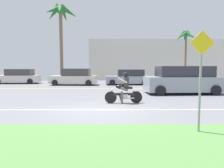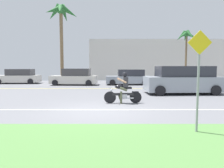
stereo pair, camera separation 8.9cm
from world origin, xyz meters
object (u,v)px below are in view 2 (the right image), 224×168
(parked_car_2, at_px, (129,78))
(street_sign, at_px, (199,72))
(parked_car_1, at_px, (75,77))
(suv_nearby, at_px, (183,80))
(palm_tree_0, at_px, (61,17))
(motorcyclist, at_px, (124,90))
(parked_car_0, at_px, (19,77))
(palm_tree_1, at_px, (187,38))

(parked_car_2, xyz_separation_m, street_sign, (0.57, -15.05, 0.94))
(parked_car_1, relative_size, parked_car_2, 1.03)
(suv_nearby, relative_size, parked_car_1, 1.12)
(palm_tree_0, bearing_deg, parked_car_2, -18.69)
(motorcyclist, xyz_separation_m, parked_car_0, (-10.56, 11.94, 0.07))
(parked_car_0, xyz_separation_m, parked_car_2, (11.71, -1.49, -0.01))
(palm_tree_0, bearing_deg, parked_car_0, -167.37)
(suv_nearby, relative_size, palm_tree_1, 0.85)
(motorcyclist, bearing_deg, parked_car_0, 131.51)
(parked_car_0, xyz_separation_m, street_sign, (12.27, -16.54, 0.93))
(palm_tree_0, bearing_deg, suv_nearby, -42.11)
(motorcyclist, distance_m, parked_car_2, 10.51)
(parked_car_0, bearing_deg, street_sign, -53.42)
(parked_car_0, height_order, street_sign, street_sign)
(motorcyclist, relative_size, suv_nearby, 0.36)
(motorcyclist, distance_m, street_sign, 5.01)
(motorcyclist, relative_size, parked_car_2, 0.42)
(motorcyclist, height_order, street_sign, street_sign)
(palm_tree_1, relative_size, street_sign, 2.20)
(motorcyclist, relative_size, parked_car_0, 0.40)
(motorcyclist, distance_m, suv_nearby, 5.50)
(palm_tree_0, relative_size, palm_tree_1, 1.46)
(parked_car_2, bearing_deg, motorcyclist, -96.25)
(suv_nearby, bearing_deg, street_sign, -106.64)
(parked_car_2, bearing_deg, parked_car_1, -175.77)
(parked_car_0, height_order, parked_car_1, parked_car_1)
(parked_car_2, bearing_deg, street_sign, -87.85)
(suv_nearby, bearing_deg, palm_tree_1, 69.49)
(suv_nearby, distance_m, parked_car_2, 7.49)
(parked_car_0, xyz_separation_m, parked_car_1, (6.35, -1.88, 0.03))
(suv_nearby, bearing_deg, parked_car_2, 113.72)
(street_sign, bearing_deg, parked_car_2, 92.15)
(palm_tree_0, height_order, palm_tree_1, palm_tree_0)
(parked_car_0, height_order, parked_car_2, parked_car_0)
(street_sign, bearing_deg, parked_car_1, 111.99)
(palm_tree_1, bearing_deg, motorcyclist, -120.02)
(motorcyclist, relative_size, street_sign, 0.68)
(palm_tree_0, bearing_deg, motorcyclist, -64.48)
(parked_car_0, height_order, palm_tree_0, palm_tree_0)
(parked_car_1, height_order, palm_tree_1, palm_tree_1)
(suv_nearby, bearing_deg, motorcyclist, -139.18)
(parked_car_1, bearing_deg, suv_nearby, -37.69)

